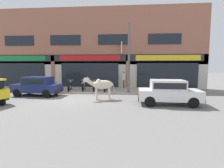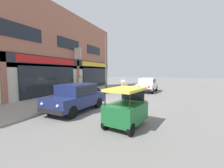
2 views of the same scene
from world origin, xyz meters
The scene contains 13 objects.
ground_plane centered at (0.00, 0.00, 0.00)m, with size 90.00×90.00×0.00m, color slate.
sidewalk centered at (0.00, 4.03, 0.07)m, with size 19.00×3.66×0.13m, color #A8A093.
shop_building centered at (0.00, 6.11, 3.81)m, with size 23.00×1.40×8.07m.
cow centered at (2.06, -0.03, 1.01)m, with size 2.11×0.88×1.61m.
car_0 centered at (-3.02, 1.05, 0.81)m, with size 3.68×1.80×1.46m.
car_1 centered at (6.20, -1.22, 0.81)m, with size 3.67×1.75×1.46m.
auto_rickshaw centered at (-4.19, -2.19, 0.66)m, with size 2.09×1.43×1.52m.
motorcycle_0 centered at (-1.20, 3.08, 0.52)m, with size 0.59×1.80×0.88m.
motorcycle_1 centered at (-0.04, 3.27, 0.52)m, with size 0.53×1.81×0.88m.
motorcycle_2 centered at (0.90, 3.24, 0.52)m, with size 0.55×1.80×0.88m.
motorcycle_3 centered at (1.98, 3.11, 0.52)m, with size 0.52×1.81×0.88m.
pedestrian centered at (3.46, 5.32, 1.12)m, with size 0.32×0.50×1.60m.
utility_pole centered at (3.91, 2.50, 2.89)m, with size 0.18×0.18×5.50m, color #595651.
Camera 2 is at (-9.69, -3.89, 2.15)m, focal length 24.00 mm.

